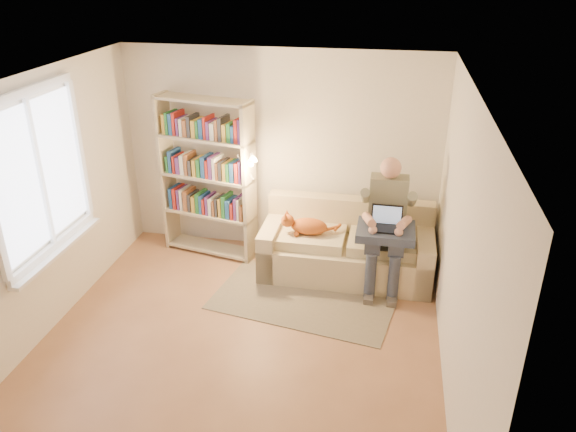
% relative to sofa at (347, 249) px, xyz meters
% --- Properties ---
extents(floor, '(4.50, 4.50, 0.00)m').
position_rel_sofa_xyz_m(floor, '(-0.93, -1.69, -0.31)').
color(floor, '#916142').
rests_on(floor, ground).
extents(ceiling, '(4.00, 4.50, 0.02)m').
position_rel_sofa_xyz_m(ceiling, '(-0.93, -1.69, 2.29)').
color(ceiling, white).
rests_on(ceiling, wall_back).
extents(wall_left, '(0.02, 4.50, 2.60)m').
position_rel_sofa_xyz_m(wall_left, '(-2.93, -1.69, 0.99)').
color(wall_left, silver).
rests_on(wall_left, floor).
extents(wall_right, '(0.02, 4.50, 2.60)m').
position_rel_sofa_xyz_m(wall_right, '(1.07, -1.69, 0.99)').
color(wall_right, silver).
rests_on(wall_right, floor).
extents(wall_back, '(4.00, 0.02, 2.60)m').
position_rel_sofa_xyz_m(wall_back, '(-0.93, 0.56, 0.99)').
color(wall_back, silver).
rests_on(wall_back, floor).
extents(wall_front, '(4.00, 0.02, 2.60)m').
position_rel_sofa_xyz_m(wall_front, '(-0.93, -3.94, 0.99)').
color(wall_front, silver).
rests_on(wall_front, floor).
extents(window, '(0.12, 1.52, 1.69)m').
position_rel_sofa_xyz_m(window, '(-2.88, -1.49, 1.06)').
color(window, white).
rests_on(window, wall_left).
extents(sofa, '(2.04, 0.93, 0.87)m').
position_rel_sofa_xyz_m(sofa, '(0.00, 0.00, 0.00)').
color(sofa, beige).
rests_on(sofa, floor).
extents(person, '(0.44, 0.70, 1.53)m').
position_rel_sofa_xyz_m(person, '(0.45, -0.16, 0.54)').
color(person, gray).
rests_on(person, sofa).
extents(cat, '(0.67, 0.23, 0.24)m').
position_rel_sofa_xyz_m(cat, '(-0.49, -0.13, 0.34)').
color(cat, orange).
rests_on(cat, sofa).
extents(blanket, '(0.65, 0.53, 0.10)m').
position_rel_sofa_xyz_m(blanket, '(0.48, -0.32, 0.44)').
color(blanket, '#2B344B').
rests_on(blanket, person).
extents(laptop, '(0.35, 0.27, 0.31)m').
position_rel_sofa_xyz_m(laptop, '(0.48, -0.30, 0.55)').
color(laptop, black).
rests_on(laptop, blanket).
extents(bookshelf, '(1.35, 0.65, 2.06)m').
position_rel_sofa_xyz_m(bookshelf, '(-1.79, 0.21, 0.82)').
color(bookshelf, '#B9AD8C').
rests_on(bookshelf, floor).
extents(rug, '(2.19, 1.52, 0.01)m').
position_rel_sofa_xyz_m(rug, '(-0.41, -0.69, -0.31)').
color(rug, '#7B7059').
rests_on(rug, floor).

